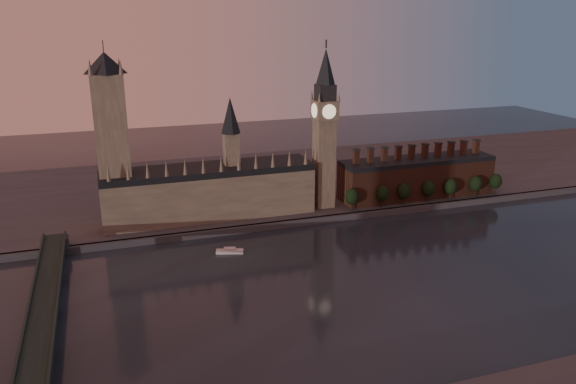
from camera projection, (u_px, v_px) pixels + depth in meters
name	position (u px, v px, depth m)	size (l,w,h in m)	color
ground	(389.00, 285.00, 272.39)	(900.00, 900.00, 0.00)	black
north_bank	(278.00, 182.00, 432.73)	(900.00, 182.00, 4.00)	#45454A
palace_of_westminster	(210.00, 189.00, 350.15)	(130.00, 30.30, 74.00)	gray
victoria_tower	(112.00, 136.00, 322.05)	(24.00, 24.00, 108.00)	gray
big_ben	(325.00, 127.00, 357.82)	(15.00, 15.00, 107.00)	gray
chimney_block	(416.00, 177.00, 390.86)	(110.00, 25.00, 37.00)	#542F20
embankment_tree_0	(352.00, 197.00, 361.43)	(8.60, 8.60, 14.88)	black
embankment_tree_1	(382.00, 193.00, 368.29)	(8.60, 8.60, 14.88)	black
embankment_tree_2	(404.00, 191.00, 373.07)	(8.60, 8.60, 14.88)	black
embankment_tree_3	(428.00, 188.00, 378.89)	(8.60, 8.60, 14.88)	black
embankment_tree_4	(451.00, 187.00, 382.87)	(8.60, 8.60, 14.88)	black
embankment_tree_5	(476.00, 184.00, 389.33)	(8.60, 8.60, 14.88)	black
embankment_tree_6	(496.00, 181.00, 395.43)	(8.60, 8.60, 14.88)	black
westminster_bridge	(42.00, 328.00, 220.48)	(14.00, 200.00, 11.55)	#1E2E28
river_boat	(230.00, 251.00, 308.81)	(15.54, 8.38, 2.99)	silver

